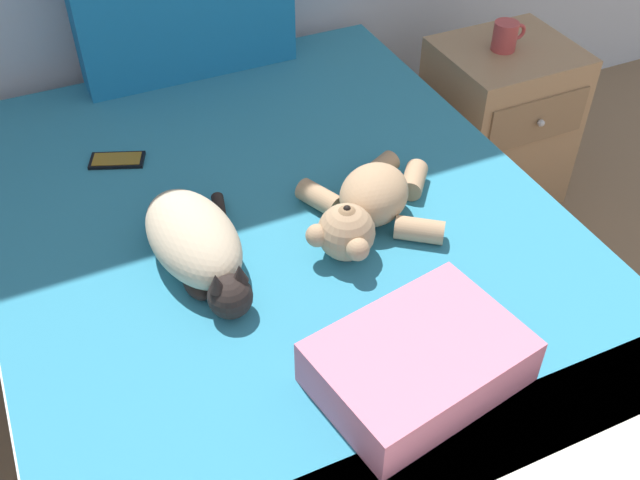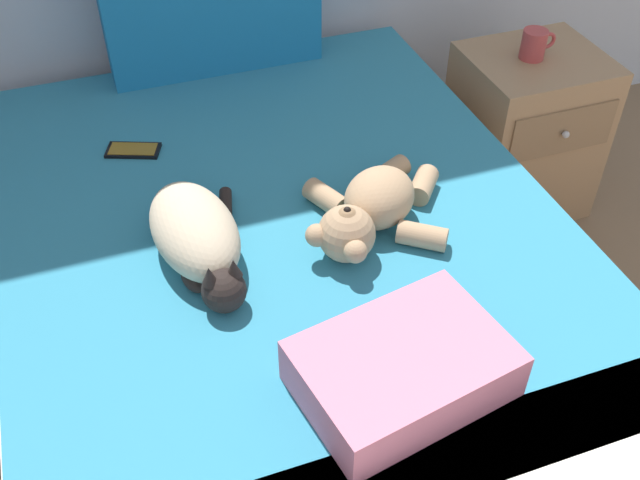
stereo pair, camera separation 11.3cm
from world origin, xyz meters
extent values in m
cube|color=#9E7A56|center=(1.18, 3.08, 0.15)|extent=(1.44, 1.90, 0.30)
cube|color=white|center=(1.18, 3.08, 0.41)|extent=(1.39, 1.85, 0.22)
cube|color=teal|center=(1.18, 3.14, 0.53)|extent=(1.38, 1.71, 0.02)
ellipsoid|color=#C6B293|center=(0.96, 3.05, 0.62)|extent=(0.23, 0.36, 0.15)
sphere|color=black|center=(0.98, 2.86, 0.59)|extent=(0.10, 0.10, 0.10)
cone|color=black|center=(1.01, 2.87, 0.65)|extent=(0.04, 0.04, 0.04)
cone|color=black|center=(0.95, 2.86, 0.65)|extent=(0.04, 0.04, 0.04)
cylinder|color=black|center=(1.06, 3.17, 0.56)|extent=(0.07, 0.16, 0.03)
ellipsoid|color=black|center=(0.93, 2.96, 0.57)|extent=(0.07, 0.11, 0.04)
ellipsoid|color=tan|center=(1.41, 3.03, 0.61)|extent=(0.26, 0.25, 0.14)
sphere|color=tan|center=(1.29, 2.93, 0.61)|extent=(0.14, 0.14, 0.14)
sphere|color=#8E6B49|center=(1.29, 2.93, 0.66)|extent=(0.05, 0.05, 0.05)
sphere|color=black|center=(1.29, 2.93, 0.68)|extent=(0.02, 0.02, 0.02)
sphere|color=tan|center=(1.28, 2.86, 0.62)|extent=(0.05, 0.05, 0.05)
sphere|color=tan|center=(1.22, 2.94, 0.62)|extent=(0.05, 0.05, 0.05)
cylinder|color=tan|center=(1.47, 2.90, 0.57)|extent=(0.13, 0.12, 0.06)
cylinder|color=tan|center=(1.56, 3.08, 0.57)|extent=(0.12, 0.12, 0.06)
cylinder|color=tan|center=(1.31, 3.12, 0.57)|extent=(0.10, 0.13, 0.06)
cylinder|color=tan|center=(1.50, 3.16, 0.57)|extent=(0.12, 0.10, 0.06)
cube|color=black|center=(0.88, 3.53, 0.55)|extent=(0.16, 0.12, 0.01)
cube|color=olive|center=(0.88, 3.53, 0.55)|extent=(0.14, 0.10, 0.00)
cube|color=#D1728C|center=(1.25, 2.54, 0.60)|extent=(0.44, 0.35, 0.11)
cube|color=#9E7A56|center=(2.20, 3.56, 0.29)|extent=(0.44, 0.39, 0.58)
cube|color=#866849|center=(2.20, 3.36, 0.42)|extent=(0.38, 0.01, 0.16)
sphere|color=#B2B2B7|center=(2.20, 3.34, 0.42)|extent=(0.02, 0.02, 0.02)
cylinder|color=#B23F3F|center=(2.18, 3.56, 0.63)|extent=(0.08, 0.08, 0.09)
torus|color=#B23F3F|center=(2.23, 3.56, 0.64)|extent=(0.06, 0.01, 0.06)
camera|label=1|loc=(0.69, 1.77, 1.76)|focal=41.77mm
camera|label=2|loc=(0.80, 1.73, 1.76)|focal=41.77mm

